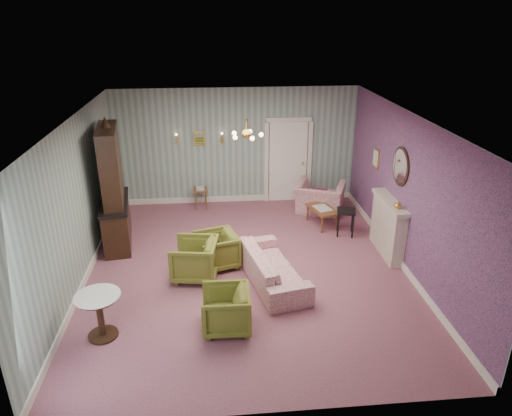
{
  "coord_description": "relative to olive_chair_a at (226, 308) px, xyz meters",
  "views": [
    {
      "loc": [
        -0.58,
        -7.82,
        4.62
      ],
      "look_at": [
        0.2,
        0.4,
        1.1
      ],
      "focal_mm": 32.94,
      "sensor_mm": 36.0,
      "label": 1
    }
  ],
  "objects": [
    {
      "name": "oval_mirror",
      "position": [
        3.43,
        2.17,
        1.47
      ],
      "size": [
        0.04,
        0.76,
        0.84
      ],
      "primitive_type": null,
      "color": "white",
      "rests_on": "wall_right"
    },
    {
      "name": "floor",
      "position": [
        0.47,
        1.77,
        -0.38
      ],
      "size": [
        7.0,
        7.0,
        0.0
      ],
      "primitive_type": "plane",
      "color": "#945669",
      "rests_on": "ground"
    },
    {
      "name": "gilt_mirror_back",
      "position": [
        -0.43,
        5.23,
        1.32
      ],
      "size": [
        0.28,
        0.06,
        0.36
      ],
      "primitive_type": null,
      "color": "gold",
      "rests_on": "wall_back"
    },
    {
      "name": "wall_left",
      "position": [
        -2.53,
        1.77,
        1.07
      ],
      "size": [
        0.0,
        7.0,
        7.0
      ],
      "primitive_type": "plane",
      "rotation": [
        1.57,
        0.0,
        1.57
      ],
      "color": "gray",
      "rests_on": "ground"
    },
    {
      "name": "olive_chair_c",
      "position": [
        -0.11,
        1.95,
        0.0
      ],
      "size": [
        0.87,
        0.9,
        0.76
      ],
      "primitive_type": "imported",
      "rotation": [
        0.0,
        0.0,
        -1.28
      ],
      "color": "olive",
      "rests_on": "floor"
    },
    {
      "name": "coffee_table",
      "position": [
        2.33,
        3.6,
        -0.16
      ],
      "size": [
        0.67,
        0.93,
        0.43
      ],
      "primitive_type": null,
      "rotation": [
        0.0,
        0.0,
        0.27
      ],
      "color": "brown",
      "rests_on": "floor"
    },
    {
      "name": "fireplace",
      "position": [
        3.33,
        2.17,
        0.2
      ],
      "size": [
        0.3,
        1.4,
        1.16
      ],
      "primitive_type": null,
      "color": "beige",
      "rests_on": "floor"
    },
    {
      "name": "ceiling",
      "position": [
        0.47,
        1.77,
        2.52
      ],
      "size": [
        7.0,
        7.0,
        0.0
      ],
      "primitive_type": "plane",
      "rotation": [
        3.14,
        0.0,
        0.0
      ],
      "color": "white",
      "rests_on": "ground"
    },
    {
      "name": "mantel_vase",
      "position": [
        3.31,
        1.77,
        0.86
      ],
      "size": [
        0.15,
        0.15,
        0.15
      ],
      "primitive_type": "imported",
      "color": "gold",
      "rests_on": "fireplace"
    },
    {
      "name": "pedestal_table",
      "position": [
        -1.88,
        -0.02,
        -0.01
      ],
      "size": [
        0.85,
        0.85,
        0.74
      ],
      "primitive_type": null,
      "rotation": [
        0.0,
        0.0,
        -0.31
      ],
      "color": "black",
      "rests_on": "floor"
    },
    {
      "name": "wall_front",
      "position": [
        0.47,
        -1.73,
        1.07
      ],
      "size": [
        6.0,
        0.0,
        6.0
      ],
      "primitive_type": "plane",
      "rotation": [
        -1.57,
        0.0,
        0.0
      ],
      "color": "gray",
      "rests_on": "ground"
    },
    {
      "name": "sofa_chintz",
      "position": [
        0.89,
        1.31,
        0.02
      ],
      "size": [
        1.02,
        2.12,
        0.8
      ],
      "primitive_type": "imported",
      "rotation": [
        0.0,
        0.0,
        1.79
      ],
      "color": "#A74366",
      "rests_on": "floor"
    },
    {
      "name": "sconce_right",
      "position": [
        0.12,
        5.21,
        1.32
      ],
      "size": [
        0.16,
        0.12,
        0.3
      ],
      "primitive_type": null,
      "color": "gold",
      "rests_on": "wall_back"
    },
    {
      "name": "wingback_chair",
      "position": [
        2.44,
        4.36,
        0.12
      ],
      "size": [
        1.32,
        1.11,
        0.99
      ],
      "primitive_type": "imported",
      "rotation": [
        0.0,
        0.0,
        2.75
      ],
      "color": "#A74366",
      "rests_on": "floor"
    },
    {
      "name": "framed_print",
      "position": [
        3.44,
        3.52,
        1.22
      ],
      "size": [
        0.04,
        0.34,
        0.42
      ],
      "primitive_type": null,
      "color": "gold",
      "rests_on": "wall_right"
    },
    {
      "name": "nesting_table",
      "position": [
        -0.46,
        4.92,
        -0.11
      ],
      "size": [
        0.35,
        0.43,
        0.54
      ],
      "primitive_type": null,
      "rotation": [
        0.0,
        0.0,
        0.06
      ],
      "color": "brown",
      "rests_on": "floor"
    },
    {
      "name": "wall_back",
      "position": [
        0.47,
        5.27,
        1.07
      ],
      "size": [
        6.0,
        0.0,
        6.0
      ],
      "primitive_type": "plane",
      "rotation": [
        1.57,
        0.0,
        0.0
      ],
      "color": "gray",
      "rests_on": "ground"
    },
    {
      "name": "dresser",
      "position": [
        -2.18,
        3.13,
        0.95
      ],
      "size": [
        0.77,
        1.65,
        2.65
      ],
      "primitive_type": null,
      "rotation": [
        0.0,
        0.0,
        0.14
      ],
      "color": "black",
      "rests_on": "floor"
    },
    {
      "name": "olive_chair_b",
      "position": [
        -0.52,
        1.58,
        0.03
      ],
      "size": [
        0.86,
        0.9,
        0.82
      ],
      "primitive_type": "imported",
      "rotation": [
        0.0,
        0.0,
        -1.73
      ],
      "color": "olive",
      "rests_on": "floor"
    },
    {
      "name": "wall_right_floral",
      "position": [
        3.46,
        1.77,
        1.07
      ],
      "size": [
        0.0,
        7.0,
        7.0
      ],
      "primitive_type": "plane",
      "rotation": [
        1.57,
        0.0,
        -1.57
      ],
      "color": "#BC5E96",
      "rests_on": "ground"
    },
    {
      "name": "chandelier",
      "position": [
        0.47,
        1.77,
        2.25
      ],
      "size": [
        0.56,
        0.56,
        0.36
      ],
      "primitive_type": null,
      "color": "gold",
      "rests_on": "ceiling"
    },
    {
      "name": "wall_right",
      "position": [
        3.47,
        1.77,
        1.07
      ],
      "size": [
        0.0,
        7.0,
        7.0
      ],
      "primitive_type": "plane",
      "rotation": [
        1.57,
        0.0,
        -1.57
      ],
      "color": "gray",
      "rests_on": "ground"
    },
    {
      "name": "burgundy_cushion",
      "position": [
        2.39,
        4.21,
        0.1
      ],
      "size": [
        0.41,
        0.28,
        0.39
      ],
      "primitive_type": "cube",
      "rotation": [
        0.17,
        0.0,
        -0.35
      ],
      "color": "maroon",
      "rests_on": "wingback_chair"
    },
    {
      "name": "sconce_left",
      "position": [
        -0.98,
        5.21,
        1.32
      ],
      "size": [
        0.16,
        0.12,
        0.3
      ],
      "primitive_type": null,
      "color": "gold",
      "rests_on": "wall_back"
    },
    {
      "name": "door",
      "position": [
        1.77,
        5.23,
        0.7
      ],
      "size": [
        1.12,
        0.12,
        2.16
      ],
      "primitive_type": null,
      "color": "white",
      "rests_on": "floor"
    },
    {
      "name": "olive_chair_a",
      "position": [
        0.0,
        0.0,
        0.0
      ],
      "size": [
        0.7,
        0.74,
        0.75
      ],
      "primitive_type": "imported",
      "rotation": [
        0.0,
        0.0,
        -1.59
      ],
      "color": "olive",
      "rests_on": "floor"
    },
    {
      "name": "side_table_black",
      "position": [
        2.73,
        3.07,
        -0.08
      ],
      "size": [
        0.47,
        0.47,
        0.59
      ],
      "primitive_type": null,
      "rotation": [
        0.0,
        0.0,
        -0.24
      ],
      "color": "black",
      "rests_on": "floor"
    }
  ]
}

